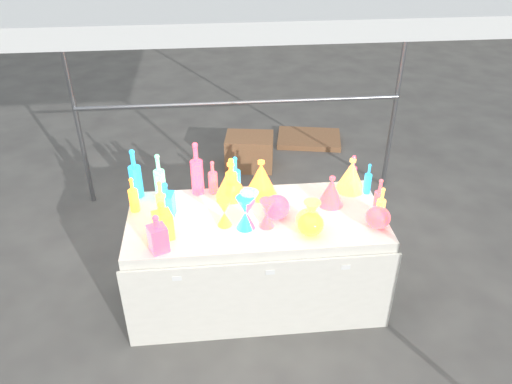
{
  "coord_description": "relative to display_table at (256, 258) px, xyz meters",
  "views": [
    {
      "loc": [
        -0.28,
        -2.85,
        2.77
      ],
      "look_at": [
        0.0,
        0.0,
        0.95
      ],
      "focal_mm": 35.0,
      "sensor_mm": 36.0,
      "label": 1
    }
  ],
  "objects": [
    {
      "name": "display_table",
      "position": [
        0.0,
        0.0,
        0.0
      ],
      "size": [
        1.84,
        0.83,
        0.75
      ],
      "color": "white",
      "rests_on": "ground"
    },
    {
      "name": "bottle_6",
      "position": [
        -0.15,
        0.27,
        0.54
      ],
      "size": [
        0.1,
        0.1,
        0.33
      ],
      "primitive_type": null,
      "rotation": [
        0.0,
        0.0,
        0.22
      ],
      "color": "red",
      "rests_on": "display_table"
    },
    {
      "name": "hourglass_4",
      "position": [
        -0.22,
        -0.07,
        0.48
      ],
      "size": [
        0.12,
        0.12,
        0.2
      ],
      "primitive_type": null,
      "rotation": [
        0.0,
        0.0,
        0.27
      ],
      "color": "red",
      "rests_on": "display_table"
    },
    {
      "name": "bottle_0",
      "position": [
        -0.85,
        0.17,
        0.51
      ],
      "size": [
        0.09,
        0.09,
        0.27
      ],
      "primitive_type": null,
      "rotation": [
        0.0,
        0.0,
        -0.29
      ],
      "color": "red",
      "rests_on": "display_table"
    },
    {
      "name": "lampshade_3",
      "position": [
        0.74,
        0.29,
        0.51
      ],
      "size": [
        0.26,
        0.26,
        0.26
      ],
      "primitive_type": null,
      "rotation": [
        0.0,
        0.0,
        0.2
      ],
      "color": "#127561",
      "rests_on": "display_table"
    },
    {
      "name": "decanter_1",
      "position": [
        -0.65,
        -0.3,
        0.51
      ],
      "size": [
        0.14,
        0.14,
        0.27
      ],
      "primitive_type": null,
      "rotation": [
        0.0,
        0.0,
        0.4
      ],
      "color": "#FF5E1A",
      "rests_on": "display_table"
    },
    {
      "name": "cardboard_box_closed",
      "position": [
        0.13,
        2.04,
        -0.19
      ],
      "size": [
        0.57,
        0.45,
        0.38
      ],
      "primitive_type": "cube",
      "rotation": [
        0.0,
        0.0,
        -0.16
      ],
      "color": "#966644",
      "rests_on": "ground"
    },
    {
      "name": "bottle_1",
      "position": [
        -0.85,
        0.36,
        0.57
      ],
      "size": [
        0.1,
        0.1,
        0.39
      ],
      "primitive_type": null,
      "rotation": [
        0.0,
        0.0,
        -0.12
      ],
      "color": "#16791C",
      "rests_on": "display_table"
    },
    {
      "name": "hourglass_3",
      "position": [
        -0.05,
        -0.07,
        0.5
      ],
      "size": [
        0.17,
        0.17,
        0.25
      ],
      "primitive_type": null,
      "rotation": [
        0.0,
        0.0,
        -0.41
      ],
      "color": "#CF297A",
      "rests_on": "display_table"
    },
    {
      "name": "bottle_11",
      "position": [
        0.84,
        -0.14,
        0.51
      ],
      "size": [
        0.07,
        0.07,
        0.27
      ],
      "primitive_type": null,
      "rotation": [
        0.0,
        0.0,
        -0.2
      ],
      "color": "#127561",
      "rests_on": "display_table"
    },
    {
      "name": "hourglass_2",
      "position": [
        0.35,
        -0.2,
        0.49
      ],
      "size": [
        0.12,
        0.12,
        0.23
      ],
      "primitive_type": null,
      "rotation": [
        0.0,
        0.0,
        -0.08
      ],
      "color": "#127561",
      "rests_on": "display_table"
    },
    {
      "name": "hourglass_5",
      "position": [
        -0.09,
        -0.12,
        0.5
      ],
      "size": [
        0.14,
        0.14,
        0.24
      ],
      "primitive_type": null,
      "rotation": [
        0.0,
        0.0,
        0.12
      ],
      "color": "#16791C",
      "rests_on": "display_table"
    },
    {
      "name": "cardboard_box_flat",
      "position": [
        0.91,
        2.6,
        -0.34
      ],
      "size": [
        0.85,
        0.68,
        0.07
      ],
      "primitive_type": "cube",
      "rotation": [
        0.0,
        0.0,
        -0.2
      ],
      "color": "#966644",
      "rests_on": "ground"
    },
    {
      "name": "ground",
      "position": [
        -0.0,
        0.01,
        -0.37
      ],
      "size": [
        80.0,
        80.0,
        0.0
      ],
      "primitive_type": "plane",
      "color": "slate",
      "rests_on": "ground"
    },
    {
      "name": "globe_2",
      "position": [
        0.14,
        -0.02,
        0.45
      ],
      "size": [
        0.22,
        0.22,
        0.15
      ],
      "primitive_type": null,
      "rotation": [
        0.0,
        0.0,
        0.18
      ],
      "color": "#FF5E1A",
      "rests_on": "display_table"
    },
    {
      "name": "bottle_3",
      "position": [
        -0.29,
        0.35,
        0.51
      ],
      "size": [
        0.08,
        0.08,
        0.27
      ],
      "primitive_type": null,
      "rotation": [
        0.0,
        0.0,
        -0.12
      ],
      "color": "#2320BC",
      "rests_on": "display_table"
    },
    {
      "name": "decanter_0",
      "position": [
        -0.63,
        -0.17,
        0.52
      ],
      "size": [
        0.15,
        0.15,
        0.28
      ],
      "primitive_type": null,
      "rotation": [
        0.0,
        0.0,
        0.33
      ],
      "color": "red",
      "rests_on": "display_table"
    },
    {
      "name": "globe_1",
      "position": [
        0.33,
        -0.18,
        0.44
      ],
      "size": [
        0.21,
        0.21,
        0.14
      ],
      "primitive_type": null,
      "rotation": [
        0.0,
        0.0,
        0.25
      ],
      "color": "#127561",
      "rests_on": "display_table"
    },
    {
      "name": "lampshade_2",
      "position": [
        0.55,
        0.11,
        0.49
      ],
      "size": [
        0.25,
        0.25,
        0.23
      ],
      "primitive_type": null,
      "rotation": [
        0.0,
        0.0,
        -0.37
      ],
      "color": "#2320BC",
      "rests_on": "display_table"
    },
    {
      "name": "bottle_7",
      "position": [
        -0.12,
        0.3,
        0.54
      ],
      "size": [
        0.1,
        0.1,
        0.32
      ],
      "primitive_type": null,
      "rotation": [
        0.0,
        0.0,
        -0.39
      ],
      "color": "#16791C",
      "rests_on": "display_table"
    },
    {
      "name": "bottle_4",
      "position": [
        -0.65,
        0.06,
        0.52
      ],
      "size": [
        0.08,
        0.08,
        0.3
      ],
      "primitive_type": null,
      "rotation": [
        0.0,
        0.0,
        0.13
      ],
      "color": "#127561",
      "rests_on": "display_table"
    },
    {
      "name": "bottle_10",
      "position": [
        0.85,
        -0.05,
        0.52
      ],
      "size": [
        0.08,
        0.08,
        0.29
      ],
      "primitive_type": null,
      "rotation": [
        0.0,
        0.0,
        0.41
      ],
      "color": "#2320BC",
      "rests_on": "display_table"
    },
    {
      "name": "bottle_5",
      "position": [
        -0.67,
        0.3,
        0.56
      ],
      "size": [
        0.1,
        0.1,
        0.37
      ],
      "primitive_type": null,
      "rotation": [
        0.0,
        0.0,
        -0.36
      ],
      "color": "#CF297A",
      "rests_on": "display_table"
    },
    {
      "name": "globe_3",
      "position": [
        0.8,
        -0.2,
        0.44
      ],
      "size": [
        0.22,
        0.22,
        0.14
      ],
      "primitive_type": null,
      "rotation": [
        0.0,
        0.0,
        0.4
      ],
      "color": "#2320BC",
      "rests_on": "display_table"
    },
    {
      "name": "hourglass_1",
      "position": [
        0.06,
        -0.11,
        0.48
      ],
      "size": [
        0.13,
        0.13,
        0.21
      ],
      "primitive_type": null,
      "rotation": [
        0.0,
        0.0,
        -0.34
      ],
      "color": "#2320BC",
      "rests_on": "display_table"
    },
    {
      "name": "lampshade_1",
      "position": [
        -0.16,
        0.29,
        0.51
      ],
      "size": [
        0.3,
        0.3,
        0.28
      ],
      "primitive_type": null,
      "rotation": [
        0.0,
        0.0,
        0.35
      ],
      "color": "yellow",
      "rests_on": "display_table"
    },
    {
      "name": "globe_0",
      "position": [
        0.34,
        -0.23,
        0.45
      ],
      "size": [
        0.22,
        0.22,
        0.14
      ],
      "primitive_type": null,
      "rotation": [
        0.0,
        0.0,
        0.33
      ],
      "color": "red",
      "rests_on": "display_table"
    },
    {
      "name": "hourglass_0",
      "position": [
        -0.07,
        -0.11,
        0.48
      ],
      "size": [
        0.11,
        0.11,
        0.21
      ],
      "primitive_type": null,
      "rotation": [
        0.0,
        0.0,
        0.03
      ],
      "color": "#FF5E1A",
      "rests_on": "display_table"
    },
    {
      "name": "bottle_9",
      "position": [
        0.76,
        0.3,
        0.52
      ],
      "size": [
        0.08,
        0.08,
        0.28
      ],
      "primitive_type": null,
      "rotation": [
        0.0,
        0.0,
        -0.32
      ],
      "color": "#FF5E1A",
      "rests_on": "display_table"
    },
    {
      "name": "lampshade_0",
      "position": [
        0.07,
        0.29,
        0.52
      ],
      "size": [
        0.31,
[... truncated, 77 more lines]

